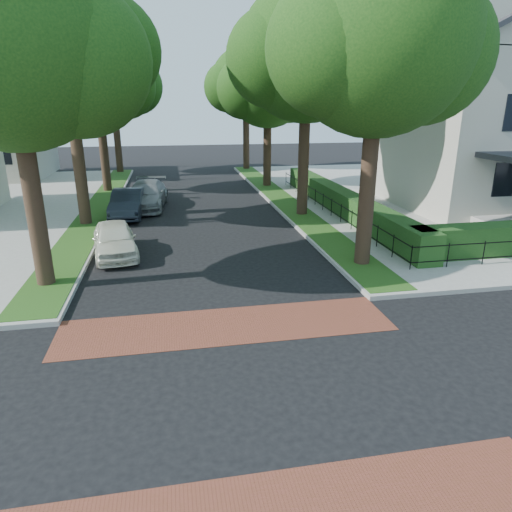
% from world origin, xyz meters
% --- Properties ---
extents(ground, '(120.00, 120.00, 0.00)m').
position_xyz_m(ground, '(0.00, 0.00, 0.00)').
color(ground, black).
rests_on(ground, ground).
extents(sidewalk_ne, '(30.00, 30.00, 0.15)m').
position_xyz_m(sidewalk_ne, '(19.50, 19.00, 0.07)').
color(sidewalk_ne, gray).
rests_on(sidewalk_ne, ground).
extents(crosswalk_far, '(9.00, 2.20, 0.01)m').
position_xyz_m(crosswalk_far, '(0.00, 3.20, 0.01)').
color(crosswalk_far, brown).
rests_on(crosswalk_far, ground).
extents(grass_strip_ne, '(1.60, 29.80, 0.02)m').
position_xyz_m(grass_strip_ne, '(5.40, 19.10, 0.16)').
color(grass_strip_ne, '#1F4513').
rests_on(grass_strip_ne, sidewalk_ne).
extents(grass_strip_nw, '(1.60, 29.80, 0.02)m').
position_xyz_m(grass_strip_nw, '(-5.40, 19.10, 0.16)').
color(grass_strip_nw, '#1F4513').
rests_on(grass_strip_nw, sidewalk_nw).
extents(tree_right_near, '(7.75, 6.67, 10.66)m').
position_xyz_m(tree_right_near, '(5.60, 7.24, 7.63)').
color(tree_right_near, black).
rests_on(tree_right_near, sidewalk_ne).
extents(tree_right_mid, '(8.25, 7.09, 11.22)m').
position_xyz_m(tree_right_mid, '(5.61, 15.25, 7.99)').
color(tree_right_mid, black).
rests_on(tree_right_mid, sidewalk_ne).
extents(tree_right_far, '(7.25, 6.23, 9.74)m').
position_xyz_m(tree_right_far, '(5.60, 24.22, 6.91)').
color(tree_right_far, black).
rests_on(tree_right_far, sidewalk_ne).
extents(tree_right_back, '(7.50, 6.45, 10.20)m').
position_xyz_m(tree_right_back, '(5.60, 33.23, 7.27)').
color(tree_right_back, black).
rests_on(tree_right_back, sidewalk_ne).
extents(tree_left_near, '(7.50, 6.45, 10.20)m').
position_xyz_m(tree_left_near, '(-5.40, 7.23, 7.27)').
color(tree_left_near, black).
rests_on(tree_left_near, sidewalk_nw).
extents(tree_left_mid, '(8.00, 6.88, 11.48)m').
position_xyz_m(tree_left_mid, '(-5.39, 15.24, 8.34)').
color(tree_left_mid, black).
rests_on(tree_left_mid, sidewalk_nw).
extents(tree_left_far, '(7.00, 6.02, 9.86)m').
position_xyz_m(tree_left_far, '(-5.40, 24.22, 7.12)').
color(tree_left_far, black).
rests_on(tree_left_far, sidewalk_nw).
extents(tree_left_back, '(7.75, 6.66, 10.44)m').
position_xyz_m(tree_left_back, '(-5.40, 33.24, 7.41)').
color(tree_left_back, black).
rests_on(tree_left_back, sidewalk_nw).
extents(hedge_main_road, '(1.00, 18.00, 1.20)m').
position_xyz_m(hedge_main_road, '(7.70, 15.00, 0.75)').
color(hedge_main_road, '#1B3C14').
rests_on(hedge_main_road, sidewalk_ne).
extents(fence_main_road, '(0.06, 18.00, 0.90)m').
position_xyz_m(fence_main_road, '(6.90, 15.00, 0.60)').
color(fence_main_road, black).
rests_on(fence_main_road, sidewalk_ne).
extents(house_victorian, '(13.00, 13.05, 12.48)m').
position_xyz_m(house_victorian, '(17.51, 15.92, 6.02)').
color(house_victorian, '#B7B4A5').
rests_on(house_victorian, sidewalk_ne).
extents(parked_car_front, '(2.19, 4.17, 1.35)m').
position_xyz_m(parked_car_front, '(-3.60, 10.02, 0.68)').
color(parked_car_front, silver).
rests_on(parked_car_front, ground).
extents(parked_car_middle, '(1.71, 4.43, 1.44)m').
position_xyz_m(parked_car_middle, '(-3.60, 16.70, 0.72)').
color(parked_car_middle, '#1F252F').
rests_on(parked_car_middle, ground).
extents(parked_car_rear, '(2.61, 5.39, 1.51)m').
position_xyz_m(parked_car_rear, '(-2.71, 18.65, 0.76)').
color(parked_car_rear, gray).
rests_on(parked_car_rear, ground).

